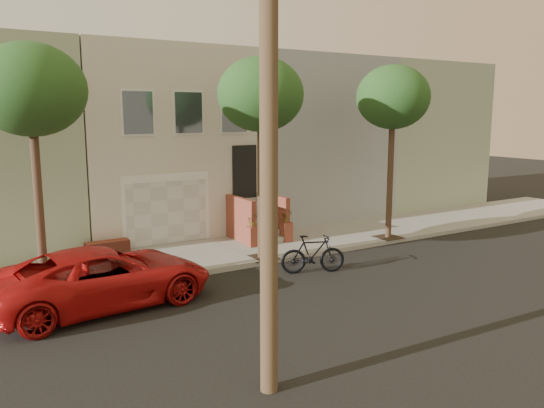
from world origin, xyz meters
TOP-DOWN VIEW (x-y plane):
  - ground at (0.00, 0.00)m, footprint 90.00×90.00m
  - sidewalk at (0.00, 5.35)m, footprint 40.00×3.70m
  - house_row at (0.00, 11.19)m, footprint 33.10×11.70m
  - tree_left at (-5.50, 3.90)m, footprint 2.70×2.57m
  - tree_mid at (1.00, 3.90)m, footprint 2.70×2.57m
  - tree_right at (6.50, 3.90)m, footprint 2.70×2.57m
  - pickup_truck at (-4.33, 2.48)m, footprint 5.55×2.96m
  - motorcycle at (1.72, 2.07)m, footprint 2.00×1.22m

SIDE VIEW (x-z plane):
  - ground at x=0.00m, z-range 0.00..0.00m
  - sidewalk at x=0.00m, z-range 0.00..0.15m
  - motorcycle at x=1.72m, z-range 0.00..1.16m
  - pickup_truck at x=-4.33m, z-range 0.00..1.48m
  - house_row at x=0.00m, z-range 0.14..7.14m
  - tree_left at x=-5.50m, z-range 2.11..8.41m
  - tree_mid at x=1.00m, z-range 2.11..8.41m
  - tree_right at x=6.50m, z-range 2.11..8.41m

